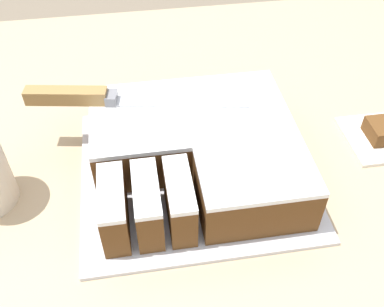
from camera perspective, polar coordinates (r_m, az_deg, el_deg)
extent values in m
cube|color=silver|center=(0.67, 0.00, -2.45)|extent=(0.33, 0.31, 0.01)
cube|color=brown|center=(0.68, -0.69, 2.88)|extent=(0.29, 0.16, 0.07)
cube|color=white|center=(0.66, -0.72, 5.31)|extent=(0.29, 0.16, 0.01)
cube|color=brown|center=(0.60, 7.62, -4.76)|extent=(0.15, 0.11, 0.07)
cube|color=white|center=(0.57, 7.97, -2.34)|extent=(0.15, 0.11, 0.01)
cube|color=brown|center=(0.58, -10.22, -7.24)|extent=(0.03, 0.10, 0.07)
cube|color=white|center=(0.56, -10.70, -4.87)|extent=(0.03, 0.10, 0.01)
cube|color=brown|center=(0.58, -6.07, -6.80)|extent=(0.03, 0.10, 0.07)
cube|color=white|center=(0.55, -6.36, -4.40)|extent=(0.03, 0.10, 0.01)
cube|color=brown|center=(0.58, -1.93, -6.33)|extent=(0.03, 0.10, 0.07)
cube|color=white|center=(0.56, -2.02, -3.91)|extent=(0.03, 0.10, 0.01)
cube|color=silver|center=(0.67, -2.09, 6.54)|extent=(0.21, 0.06, 0.00)
cube|color=slate|center=(0.67, -10.51, 6.92)|extent=(0.02, 0.03, 0.02)
cube|color=olive|center=(0.69, -15.99, 7.03)|extent=(0.12, 0.04, 0.02)
cube|color=white|center=(0.78, 22.62, 1.83)|extent=(0.11, 0.11, 0.01)
cube|color=brown|center=(0.77, 22.95, 2.70)|extent=(0.05, 0.05, 0.03)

